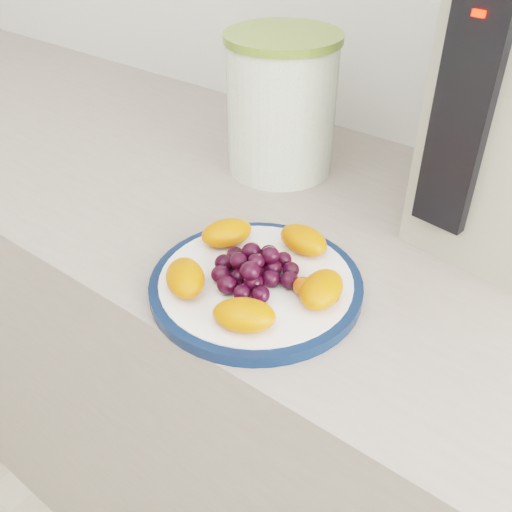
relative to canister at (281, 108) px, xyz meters
The scene contains 9 objects.
counter 0.60m from the canister, 23.34° to the right, with size 3.50×0.60×0.90m, color gray.
cabinet_face 0.63m from the canister, 23.34° to the right, with size 3.48×0.58×0.84m, color #8A6251.
plate_rim 0.33m from the canister, 59.21° to the right, with size 0.25×0.25×0.01m, color #0C1C3E.
plate_face 0.33m from the canister, 59.21° to the right, with size 0.23×0.23×0.02m, color white.
canister is the anchor object (origin of this frame).
canister_lid 0.11m from the canister, ahead, with size 0.17×0.17×0.01m, color olive.
appliance_panel 0.33m from the canister, 15.67° to the right, with size 0.06×0.02×0.28m, color black.
appliance_led 0.37m from the canister, 17.79° to the right, with size 0.01×0.01×0.01m, color #FF0C05.
fruit_plate 0.33m from the canister, 58.76° to the right, with size 0.22×0.22×0.04m.
Camera 1 is at (0.27, 0.60, 1.33)m, focal length 40.00 mm.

